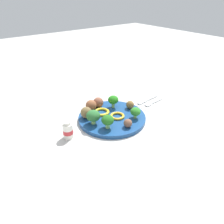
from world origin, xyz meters
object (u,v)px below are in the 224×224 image
object	(u,v)px
pepper_ring_near_rim	(102,112)
fork	(153,102)
broccoli_floret_near_rim	(93,116)
plate	(112,118)
knife	(147,100)
meatball_center	(130,105)
meatball_front_right	(86,113)
broccoli_floret_back_right	(108,120)
meatball_mid_right	(91,105)
broccoli_floret_front_left	(113,100)
meatball_mid_left	(99,102)
pepper_ring_mid_left	(117,116)
meatball_near_rim	(127,123)
broccoli_floret_far_rim	(135,112)
yogurt_bottle	(68,131)
napkin	(151,101)

from	to	relation	value
pepper_ring_near_rim	fork	bearing A→B (deg)	168.22
fork	broccoli_floret_near_rim	bearing A→B (deg)	-1.13
plate	knife	xyz separation A→B (m)	(-0.24, -0.03, -0.00)
meatball_center	meatball_front_right	xyz separation A→B (m)	(0.19, -0.05, 0.01)
broccoli_floret_back_right	fork	bearing A→B (deg)	-170.78
broccoli_floret_back_right	pepper_ring_near_rim	world-z (taller)	broccoli_floret_back_right
meatball_mid_right	knife	size ratio (longest dim) A/B	0.33
broccoli_floret_front_left	meatball_front_right	distance (m)	0.14
pepper_ring_near_rim	broccoli_floret_back_right	bearing A→B (deg)	66.02
plate	meatball_mid_left	bearing A→B (deg)	-92.72
plate	pepper_ring_mid_left	world-z (taller)	pepper_ring_mid_left
broccoli_floret_near_rim	meatball_near_rim	bearing A→B (deg)	132.08
broccoli_floret_far_rim	yogurt_bottle	size ratio (longest dim) A/B	0.69
napkin	yogurt_bottle	distance (m)	0.45
broccoli_floret_front_left	knife	size ratio (longest dim) A/B	0.38
meatball_front_right	broccoli_floret_far_rim	bearing A→B (deg)	141.63
broccoli_floret_near_rim	broccoli_floret_back_right	world-z (taller)	broccoli_floret_near_rim
broccoli_floret_front_left	fork	size ratio (longest dim) A/B	0.46
fork	napkin	bearing A→B (deg)	-109.19
fork	broccoli_floret_back_right	bearing A→B (deg)	9.22
broccoli_floret_back_right	knife	world-z (taller)	broccoli_floret_back_right
broccoli_floret_back_right	meatball_mid_right	world-z (taller)	broccoli_floret_back_right
meatball_mid_right	pepper_ring_mid_left	size ratio (longest dim) A/B	0.79
meatball_center	pepper_ring_near_rim	size ratio (longest dim) A/B	0.55
meatball_center	pepper_ring_near_rim	xyz separation A→B (m)	(0.12, -0.04, -0.01)
fork	yogurt_bottle	bearing A→B (deg)	-0.74
meatball_near_rim	meatball_mid_left	world-z (taller)	meatball_mid_left
yogurt_bottle	knife	bearing A→B (deg)	-176.12
meatball_center	meatball_mid_right	bearing A→B (deg)	-31.82
broccoli_floret_far_rim	meatball_front_right	xyz separation A→B (m)	(0.16, -0.12, -0.00)
broccoli_floret_front_left	meatball_center	bearing A→B (deg)	135.08
plate	meatball_near_rim	size ratio (longest dim) A/B	8.48
pepper_ring_near_rim	yogurt_bottle	world-z (taller)	yogurt_bottle
knife	broccoli_floret_far_rim	bearing A→B (deg)	29.29
meatball_mid_left	napkin	distance (m)	0.26
pepper_ring_near_rim	yogurt_bottle	xyz separation A→B (m)	(0.18, 0.05, 0.01)
broccoli_floret_far_rim	pepper_ring_near_rim	distance (m)	0.15
pepper_ring_mid_left	yogurt_bottle	bearing A→B (deg)	-4.44
plate	meatball_center	distance (m)	0.11
broccoli_floret_back_right	broccoli_floret_far_rim	xyz separation A→B (m)	(-0.13, 0.01, -0.00)
meatball_near_rim	pepper_ring_mid_left	distance (m)	0.08
meatball_center	knife	size ratio (longest dim) A/B	0.24
pepper_ring_mid_left	pepper_ring_near_rim	distance (m)	0.07
yogurt_bottle	meatball_front_right	bearing A→B (deg)	-153.18
broccoli_floret_front_left	knife	world-z (taller)	broccoli_floret_front_left
broccoli_floret_back_right	meatball_center	bearing A→B (deg)	-159.76
plate	meatball_mid_left	size ratio (longest dim) A/B	6.08
pepper_ring_mid_left	broccoli_floret_near_rim	bearing A→B (deg)	-9.54
meatball_center	fork	xyz separation A→B (m)	(-0.14, 0.01, -0.03)
plate	pepper_ring_mid_left	size ratio (longest dim) A/B	4.68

